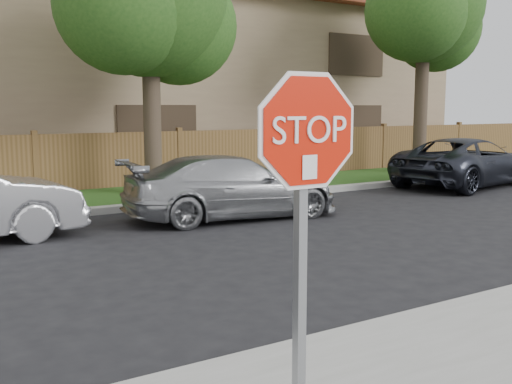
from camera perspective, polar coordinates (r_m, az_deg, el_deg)
ground at (r=5.96m, az=3.92°, el=-14.56°), size 90.00×90.00×0.00m
far_curb at (r=13.20m, az=-17.21°, el=-1.92°), size 70.00×0.30×0.15m
grass_strip at (r=14.78m, az=-18.84°, el=-1.01°), size 70.00×3.00×0.12m
fence at (r=16.25m, az=-20.24°, el=2.35°), size 70.00×0.12×1.60m
tree_right at (r=20.97m, az=16.09°, el=16.81°), size 4.80×3.90×8.20m
stop_sign at (r=3.73m, az=4.71°, el=0.90°), size 1.01×0.13×2.55m
sedan_right at (r=12.38m, az=-2.28°, el=0.50°), size 4.68×2.31×1.31m
sedan_far_right at (r=18.44m, az=19.48°, el=2.70°), size 5.36×3.14×1.40m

